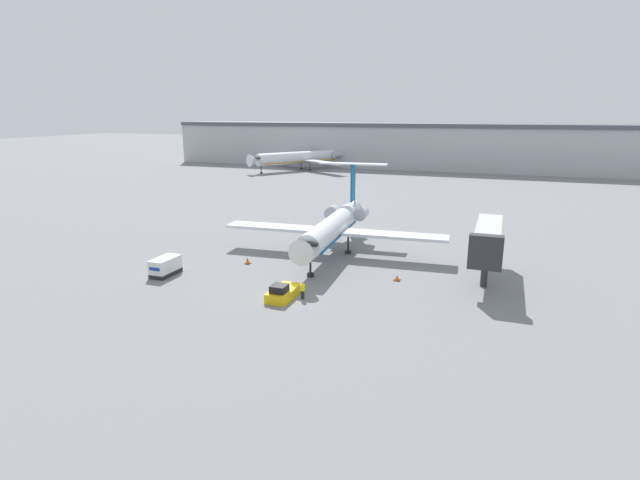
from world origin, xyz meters
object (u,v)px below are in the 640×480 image
luggage_cart (165,266)px  airplane_main (333,226)px  traffic_cone_right (397,278)px  pushback_tug (283,292)px  worker_near_tug (303,290)px  traffic_cone_left (248,261)px  jet_bridge (488,239)px  airplane_parked_far_left (303,157)px

luggage_cart → airplane_main: bearing=44.6°
traffic_cone_right → pushback_tug: bearing=-135.9°
worker_near_tug → traffic_cone_left: size_ratio=2.10×
traffic_cone_left → traffic_cone_right: 17.99m
worker_near_tug → traffic_cone_left: bearing=141.3°
airplane_main → pushback_tug: (0.49, -16.52, -3.04)m
pushback_tug → luggage_cart: (-15.20, 2.03, 0.39)m
pushback_tug → jet_bridge: (18.11, 12.92, 3.86)m
luggage_cart → jet_bridge: size_ratio=0.28×
traffic_cone_left → jet_bridge: size_ratio=0.06×
worker_near_tug → luggage_cart: bearing=174.8°
luggage_cart → traffic_cone_right: size_ratio=5.20×
luggage_cart → traffic_cone_right: luggage_cart is taller
luggage_cart → jet_bridge: jet_bridge is taller
airplane_main → pushback_tug: airplane_main is taller
airplane_main → worker_near_tug: airplane_main is taller
worker_near_tug → traffic_cone_left: 13.48m
airplane_main → luggage_cart: 20.82m
jet_bridge → traffic_cone_left: bearing=-171.4°
pushback_tug → traffic_cone_left: size_ratio=5.32×
pushback_tug → luggage_cart: bearing=172.4°
luggage_cart → worker_near_tug: (17.04, -1.56, -0.08)m
traffic_cone_left → airplane_parked_far_left: 98.54m
jet_bridge → pushback_tug: bearing=-144.5°
worker_near_tug → traffic_cone_right: size_ratio=2.43×
worker_near_tug → traffic_cone_right: 11.38m
pushback_tug → worker_near_tug: (1.84, 0.47, 0.31)m
airplane_main → traffic_cone_left: airplane_main is taller
pushback_tug → traffic_cone_left: bearing=134.3°
luggage_cart → traffic_cone_left: 9.49m
traffic_cone_left → airplane_parked_far_left: bearing=108.3°
airplane_main → luggage_cart: bearing=-135.4°
jet_bridge → luggage_cart: bearing=-161.9°
worker_near_tug → airplane_parked_far_left: 110.06m
traffic_cone_right → jet_bridge: (8.79, 3.90, 4.16)m
traffic_cone_right → jet_bridge: jet_bridge is taller
airplane_parked_far_left → traffic_cone_right: bearing=-62.3°
traffic_cone_left → airplane_main: bearing=43.0°
airplane_main → traffic_cone_left: size_ratio=34.74×
luggage_cart → traffic_cone_right: 25.51m
jet_bridge → worker_near_tug: bearing=-142.6°
luggage_cart → jet_bridge: (33.32, 10.89, 3.47)m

